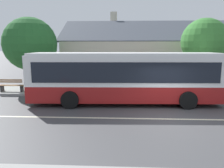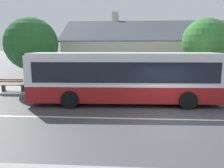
{
  "view_description": "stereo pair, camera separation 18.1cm",
  "coord_description": "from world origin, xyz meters",
  "px_view_note": "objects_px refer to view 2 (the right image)",
  "views": [
    {
      "loc": [
        -2.33,
        -10.1,
        3.43
      ],
      "look_at": [
        -2.94,
        2.6,
        1.23
      ],
      "focal_mm": 35.0,
      "sensor_mm": 36.0,
      "label": 1
    },
    {
      "loc": [
        -2.15,
        -10.09,
        3.43
      ],
      "look_at": [
        -2.94,
        2.6,
        1.23
      ],
      "focal_mm": 35.0,
      "sensor_mm": 36.0,
      "label": 2
    }
  ],
  "objects_px": {
    "transit_bus": "(125,76)",
    "street_tree_secondary": "(32,44)",
    "bench_by_building": "(13,85)",
    "street_tree_primary": "(206,43)"
  },
  "relations": [
    {
      "from": "street_tree_primary",
      "to": "street_tree_secondary",
      "type": "height_order",
      "value": "street_tree_secondary"
    },
    {
      "from": "transit_bus",
      "to": "street_tree_primary",
      "type": "relative_size",
      "value": 2.07
    },
    {
      "from": "bench_by_building",
      "to": "street_tree_primary",
      "type": "bearing_deg",
      "value": 5.29
    },
    {
      "from": "transit_bus",
      "to": "street_tree_primary",
      "type": "bearing_deg",
      "value": 31.72
    },
    {
      "from": "street_tree_primary",
      "to": "bench_by_building",
      "type": "bearing_deg",
      "value": -174.71
    },
    {
      "from": "bench_by_building",
      "to": "street_tree_secondary",
      "type": "xyz_separation_m",
      "value": [
        0.91,
        1.65,
        3.02
      ]
    },
    {
      "from": "transit_bus",
      "to": "street_tree_secondary",
      "type": "distance_m",
      "value": 8.61
    },
    {
      "from": "bench_by_building",
      "to": "street_tree_primary",
      "type": "distance_m",
      "value": 14.61
    },
    {
      "from": "street_tree_secondary",
      "to": "bench_by_building",
      "type": "bearing_deg",
      "value": -118.74
    },
    {
      "from": "bench_by_building",
      "to": "street_tree_primary",
      "type": "xyz_separation_m",
      "value": [
        14.22,
        1.32,
        3.09
      ]
    }
  ]
}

